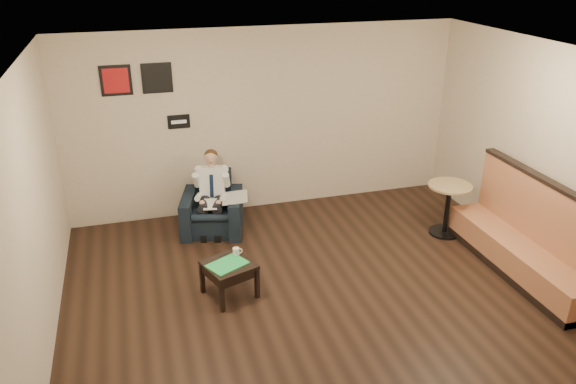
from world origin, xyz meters
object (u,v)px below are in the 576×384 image
object	(u,v)px
banquette	(524,229)
cafe_table	(447,209)
side_table	(229,279)
coffee_mug	(236,251)
armchair	(212,204)
smartphone	(225,256)
green_folder	(227,264)
seated_man	(211,198)

from	to	relation	value
banquette	cafe_table	distance (m)	1.25
side_table	coffee_mug	xyz separation A→B (m)	(0.12, 0.17, 0.26)
side_table	armchair	bearing A→B (deg)	87.27
smartphone	banquette	size ratio (longest dim) A/B	0.06
green_folder	coffee_mug	distance (m)	0.25
seated_man	banquette	bearing A→B (deg)	-15.81
side_table	cafe_table	world-z (taller)	cafe_table
seated_man	banquette	xyz separation A→B (m)	(3.59, -2.12, 0.05)
armchair	seated_man	size ratio (longest dim) A/B	0.75
side_table	banquette	bearing A→B (deg)	-7.80
seated_man	cafe_table	xyz separation A→B (m)	(3.24, -0.94, -0.18)
armchair	seated_man	world-z (taller)	seated_man
coffee_mug	smartphone	bearing A→B (deg)	-177.36
coffee_mug	seated_man	bearing A→B (deg)	92.75
smartphone	cafe_table	world-z (taller)	cafe_table
banquette	seated_man	bearing A→B (deg)	149.39
smartphone	seated_man	bearing A→B (deg)	77.84
armchair	green_folder	distance (m)	1.76
side_table	green_folder	bearing A→B (deg)	-126.57
cafe_table	coffee_mug	bearing A→B (deg)	-170.84
seated_man	coffee_mug	world-z (taller)	seated_man
seated_man	coffee_mug	bearing A→B (deg)	-72.46
seated_man	side_table	bearing A→B (deg)	-77.14
cafe_table	seated_man	bearing A→B (deg)	163.75
seated_man	smartphone	bearing A→B (deg)	-77.62
side_table	cafe_table	size ratio (longest dim) A/B	0.70
coffee_mug	banquette	size ratio (longest dim) A/B	0.04
cafe_table	side_table	bearing A→B (deg)	-168.34
banquette	green_folder	bearing A→B (deg)	172.68
side_table	cafe_table	distance (m)	3.37
armchair	smartphone	size ratio (longest dim) A/B	6.23
smartphone	armchair	bearing A→B (deg)	77.00
coffee_mug	banquette	distance (m)	3.59
seated_man	smartphone	size ratio (longest dim) A/B	8.26
green_folder	banquette	distance (m)	3.70
seated_man	banquette	size ratio (longest dim) A/B	0.47
green_folder	banquette	xyz separation A→B (m)	(3.67, -0.47, 0.17)
armchair	side_table	size ratio (longest dim) A/B	1.59
green_folder	coffee_mug	xyz separation A→B (m)	(0.15, 0.20, 0.04)
seated_man	banquette	distance (m)	4.17
green_folder	cafe_table	xyz separation A→B (m)	(3.32, 0.71, -0.06)
seated_man	coffee_mug	size ratio (longest dim) A/B	12.18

